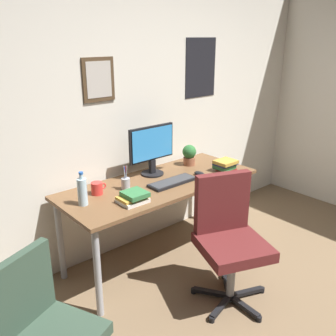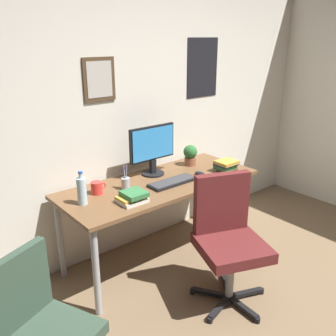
{
  "view_description": "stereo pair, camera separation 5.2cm",
  "coord_description": "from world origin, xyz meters",
  "px_view_note": "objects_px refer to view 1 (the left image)",
  "views": [
    {
      "loc": [
        -2.0,
        -0.52,
        1.88
      ],
      "look_at": [
        -0.15,
        1.62,
        0.88
      ],
      "focal_mm": 39.85,
      "sensor_mm": 36.0,
      "label": 1
    },
    {
      "loc": [
        -1.96,
        -0.55,
        1.88
      ],
      "look_at": [
        -0.15,
        1.62,
        0.88
      ],
      "focal_mm": 39.85,
      "sensor_mm": 36.0,
      "label": 2
    }
  ],
  "objects_px": {
    "office_chair": "(228,233)",
    "water_bottle": "(82,191)",
    "coffee_mug_near": "(97,188)",
    "keyboard": "(173,182)",
    "book_stack_right": "(134,197)",
    "pen_cup": "(126,183)",
    "book_stack_left": "(225,165)",
    "side_chair": "(43,327)",
    "monitor": "(152,148)",
    "computer_mouse": "(199,174)",
    "potted_plant": "(189,154)"
  },
  "relations": [
    {
      "from": "book_stack_left",
      "to": "side_chair",
      "type": "bearing_deg",
      "value": -164.97
    },
    {
      "from": "coffee_mug_near",
      "to": "book_stack_right",
      "type": "distance_m",
      "value": 0.33
    },
    {
      "from": "monitor",
      "to": "computer_mouse",
      "type": "distance_m",
      "value": 0.47
    },
    {
      "from": "side_chair",
      "to": "book_stack_left",
      "type": "bearing_deg",
      "value": 15.03
    },
    {
      "from": "pen_cup",
      "to": "book_stack_left",
      "type": "xyz_separation_m",
      "value": [
        0.94,
        -0.22,
        0.0
      ]
    },
    {
      "from": "potted_plant",
      "to": "monitor",
      "type": "bearing_deg",
      "value": 176.11
    },
    {
      "from": "side_chair",
      "to": "coffee_mug_near",
      "type": "relative_size",
      "value": 6.91
    },
    {
      "from": "book_stack_left",
      "to": "book_stack_right",
      "type": "relative_size",
      "value": 0.93
    },
    {
      "from": "side_chair",
      "to": "computer_mouse",
      "type": "distance_m",
      "value": 1.82
    },
    {
      "from": "side_chair",
      "to": "potted_plant",
      "type": "xyz_separation_m",
      "value": [
        1.84,
        0.86,
        0.33
      ]
    },
    {
      "from": "keyboard",
      "to": "water_bottle",
      "type": "relative_size",
      "value": 1.7
    },
    {
      "from": "monitor",
      "to": "keyboard",
      "type": "relative_size",
      "value": 1.07
    },
    {
      "from": "monitor",
      "to": "coffee_mug_near",
      "type": "height_order",
      "value": "monitor"
    },
    {
      "from": "monitor",
      "to": "water_bottle",
      "type": "bearing_deg",
      "value": -167.51
    },
    {
      "from": "office_chair",
      "to": "monitor",
      "type": "bearing_deg",
      "value": 89.08
    },
    {
      "from": "keyboard",
      "to": "pen_cup",
      "type": "xyz_separation_m",
      "value": [
        -0.37,
        0.15,
        0.04
      ]
    },
    {
      "from": "office_chair",
      "to": "book_stack_left",
      "type": "distance_m",
      "value": 0.84
    },
    {
      "from": "monitor",
      "to": "book_stack_left",
      "type": "bearing_deg",
      "value": -32.47
    },
    {
      "from": "coffee_mug_near",
      "to": "book_stack_right",
      "type": "bearing_deg",
      "value": -68.08
    },
    {
      "from": "office_chair",
      "to": "keyboard",
      "type": "distance_m",
      "value": 0.66
    },
    {
      "from": "coffee_mug_near",
      "to": "book_stack_right",
      "type": "relative_size",
      "value": 0.58
    },
    {
      "from": "keyboard",
      "to": "book_stack_right",
      "type": "bearing_deg",
      "value": -168.65
    },
    {
      "from": "potted_plant",
      "to": "book_stack_right",
      "type": "height_order",
      "value": "potted_plant"
    },
    {
      "from": "office_chair",
      "to": "potted_plant",
      "type": "distance_m",
      "value": 1.03
    },
    {
      "from": "computer_mouse",
      "to": "water_bottle",
      "type": "bearing_deg",
      "value": 173.17
    },
    {
      "from": "office_chair",
      "to": "coffee_mug_near",
      "type": "distance_m",
      "value": 1.05
    },
    {
      "from": "office_chair",
      "to": "water_bottle",
      "type": "height_order",
      "value": "water_bottle"
    },
    {
      "from": "keyboard",
      "to": "book_stack_right",
      "type": "height_order",
      "value": "book_stack_right"
    },
    {
      "from": "side_chair",
      "to": "water_bottle",
      "type": "bearing_deg",
      "value": 48.28
    },
    {
      "from": "side_chair",
      "to": "computer_mouse",
      "type": "bearing_deg",
      "value": 19.07
    },
    {
      "from": "keyboard",
      "to": "coffee_mug_near",
      "type": "distance_m",
      "value": 0.63
    },
    {
      "from": "book_stack_left",
      "to": "book_stack_right",
      "type": "xyz_separation_m",
      "value": [
        -1.03,
        -0.02,
        -0.01
      ]
    },
    {
      "from": "water_bottle",
      "to": "book_stack_left",
      "type": "height_order",
      "value": "water_bottle"
    },
    {
      "from": "coffee_mug_near",
      "to": "potted_plant",
      "type": "xyz_separation_m",
      "value": [
        1.02,
        0.04,
        0.06
      ]
    },
    {
      "from": "monitor",
      "to": "pen_cup",
      "type": "xyz_separation_m",
      "value": [
        -0.38,
        -0.14,
        -0.19
      ]
    },
    {
      "from": "computer_mouse",
      "to": "coffee_mug_near",
      "type": "distance_m",
      "value": 0.92
    },
    {
      "from": "computer_mouse",
      "to": "pen_cup",
      "type": "relative_size",
      "value": 0.55
    },
    {
      "from": "monitor",
      "to": "pen_cup",
      "type": "distance_m",
      "value": 0.44
    },
    {
      "from": "coffee_mug_near",
      "to": "book_stack_left",
      "type": "height_order",
      "value": "book_stack_left"
    },
    {
      "from": "water_bottle",
      "to": "potted_plant",
      "type": "height_order",
      "value": "water_bottle"
    },
    {
      "from": "monitor",
      "to": "potted_plant",
      "type": "xyz_separation_m",
      "value": [
        0.42,
        -0.03,
        -0.13
      ]
    },
    {
      "from": "keyboard",
      "to": "pen_cup",
      "type": "bearing_deg",
      "value": 158.36
    },
    {
      "from": "computer_mouse",
      "to": "water_bottle",
      "type": "xyz_separation_m",
      "value": [
        -1.06,
        0.13,
        0.09
      ]
    },
    {
      "from": "pen_cup",
      "to": "book_stack_right",
      "type": "distance_m",
      "value": 0.26
    },
    {
      "from": "side_chair",
      "to": "water_bottle",
      "type": "xyz_separation_m",
      "value": [
        0.64,
        0.72,
        0.33
      ]
    },
    {
      "from": "side_chair",
      "to": "monitor",
      "type": "relative_size",
      "value": 1.9
    },
    {
      "from": "side_chair",
      "to": "pen_cup",
      "type": "distance_m",
      "value": 1.31
    },
    {
      "from": "office_chair",
      "to": "book_stack_right",
      "type": "xyz_separation_m",
      "value": [
        -0.46,
        0.53,
        0.24
      ]
    },
    {
      "from": "office_chair",
      "to": "side_chair",
      "type": "bearing_deg",
      "value": 179.24
    },
    {
      "from": "book_stack_right",
      "to": "office_chair",
      "type": "bearing_deg",
      "value": -49.31
    }
  ]
}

